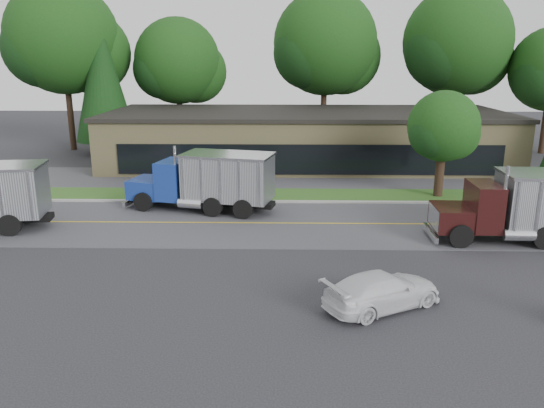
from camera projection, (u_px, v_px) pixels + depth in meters
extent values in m
plane|color=#39393F|center=(280.00, 297.00, 19.65)|extent=(140.00, 140.00, 0.00)
cube|color=#5D5D63|center=(281.00, 223.00, 28.32)|extent=(60.00, 8.00, 0.02)
cube|color=gold|center=(281.00, 223.00, 28.32)|extent=(60.00, 0.12, 0.01)
cube|color=#9E9E99|center=(281.00, 203.00, 32.37)|extent=(60.00, 0.30, 0.12)
cube|color=#385F20|center=(281.00, 195.00, 34.10)|extent=(60.00, 3.40, 0.03)
cube|color=#5D5D63|center=(282.00, 178.00, 38.92)|extent=(60.00, 7.00, 0.02)
cube|color=tan|center=(306.00, 139.00, 44.12)|extent=(32.00, 12.00, 4.00)
cylinder|color=#382619|center=(71.00, 121.00, 50.13)|extent=(0.56, 0.56, 5.52)
sphere|color=#143F11|center=(63.00, 38.00, 48.13)|extent=(10.09, 10.09, 10.09)
sphere|color=#143F11|center=(90.00, 53.00, 49.64)|extent=(7.57, 7.57, 7.57)
sphere|color=black|center=(42.00, 49.00, 47.50)|extent=(6.94, 6.94, 6.94)
cylinder|color=#382619|center=(180.00, 124.00, 52.01)|extent=(0.56, 0.56, 4.43)
sphere|color=#143F11|center=(178.00, 61.00, 50.40)|extent=(8.09, 8.09, 8.09)
sphere|color=#143F11|center=(196.00, 72.00, 51.62)|extent=(6.07, 6.07, 6.07)
sphere|color=black|center=(163.00, 69.00, 49.90)|extent=(5.56, 5.56, 5.56)
cylinder|color=#382619|center=(323.00, 120.00, 51.62)|extent=(0.56, 0.56, 5.30)
sphere|color=#143F11|center=(325.00, 43.00, 49.69)|extent=(9.70, 9.70, 9.70)
sphere|color=#143F11|center=(343.00, 56.00, 51.14)|extent=(7.27, 7.27, 7.27)
sphere|color=black|center=(309.00, 53.00, 49.09)|extent=(6.67, 6.67, 6.67)
cylinder|color=#382619|center=(450.00, 121.00, 50.41)|extent=(0.56, 0.56, 5.36)
sphere|color=#143F11|center=(457.00, 41.00, 48.46)|extent=(9.81, 9.81, 9.81)
sphere|color=#143F11|center=(472.00, 55.00, 49.93)|extent=(7.36, 7.36, 7.36)
sphere|color=black|center=(442.00, 52.00, 47.85)|extent=(6.74, 6.74, 6.74)
cylinder|color=#382619|center=(544.00, 131.00, 48.50)|extent=(0.56, 0.56, 4.07)
sphere|color=black|center=(542.00, 77.00, 46.56)|extent=(5.11, 5.11, 5.11)
cylinder|color=#382619|center=(108.00, 148.00, 48.73)|extent=(0.44, 0.44, 1.00)
cone|color=black|center=(103.00, 78.00, 47.05)|extent=(5.41, 5.41, 11.07)
cylinder|color=#382619|center=(439.00, 178.00, 33.58)|extent=(0.56, 0.56, 2.40)
sphere|color=#143F11|center=(444.00, 126.00, 32.71)|extent=(4.39, 4.39, 4.39)
sphere|color=#143F11|center=(453.00, 134.00, 33.37)|extent=(3.29, 3.29, 3.29)
sphere|color=black|center=(434.00, 134.00, 32.44)|extent=(3.02, 3.02, 3.02)
cylinder|color=black|center=(4.00, 213.00, 28.28)|extent=(1.14, 0.51, 1.10)
cube|color=black|center=(206.00, 200.00, 30.66)|extent=(8.13, 2.86, 0.28)
cube|color=navy|center=(149.00, 188.00, 31.37)|extent=(2.42, 2.69, 1.10)
cube|color=navy|center=(174.00, 179.00, 30.83)|extent=(1.93, 2.66, 2.20)
cube|color=black|center=(164.00, 172.00, 30.87)|extent=(0.55, 2.06, 0.90)
cube|color=silver|center=(228.00, 177.00, 29.93)|extent=(5.30, 3.56, 2.50)
cube|color=silver|center=(228.00, 155.00, 29.59)|extent=(5.48, 3.74, 0.12)
cylinder|color=black|center=(161.00, 192.00, 32.55)|extent=(1.15, 0.60, 1.10)
cylinder|color=black|center=(144.00, 202.00, 30.41)|extent=(1.15, 0.60, 1.10)
cylinder|color=black|center=(241.00, 197.00, 31.31)|extent=(1.15, 0.60, 1.10)
cylinder|color=black|center=(228.00, 208.00, 29.16)|extent=(1.15, 0.60, 1.10)
cube|color=black|center=(517.00, 229.00, 25.54)|extent=(7.33, 1.23, 0.28)
cube|color=black|center=(452.00, 217.00, 25.55)|extent=(1.82, 2.35, 1.10)
cube|color=black|center=(483.00, 206.00, 25.32)|extent=(1.34, 2.44, 2.20)
cube|color=black|center=(472.00, 198.00, 25.24)|extent=(0.13, 2.10, 0.90)
cylinder|color=black|center=(448.00, 221.00, 26.79)|extent=(1.11, 0.38, 1.10)
cylinder|color=black|center=(461.00, 236.00, 24.58)|extent=(1.11, 0.38, 1.10)
cylinder|color=black|center=(541.00, 223.00, 26.57)|extent=(1.11, 0.38, 1.10)
imported|color=silver|center=(383.00, 290.00, 18.68)|extent=(4.78, 3.75, 1.29)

